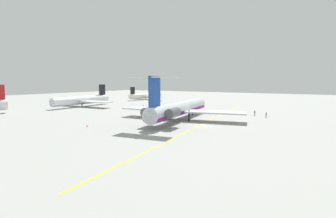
# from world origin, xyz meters

# --- Properties ---
(ground) EXTENTS (358.97, 358.97, 0.00)m
(ground) POSITION_xyz_m (0.00, 0.00, 0.00)
(ground) COLOR #9E9E99
(main_jetliner) EXTENTS (41.35, 36.65, 12.06)m
(main_jetliner) POSITION_xyz_m (3.99, 9.54, 3.29)
(main_jetliner) COLOR silver
(main_jetliner) RESTS_ON ground
(airliner_mid_right) EXTENTS (30.91, 30.51, 9.25)m
(airliner_mid_right) POSITION_xyz_m (15.29, 64.01, 2.72)
(airliner_mid_right) COLOR silver
(airliner_mid_right) RESTS_ON ground
(airliner_far_right) EXTENTS (25.30, 25.11, 7.56)m
(airliner_far_right) POSITION_xyz_m (64.58, 65.83, 2.23)
(airliner_far_right) COLOR silver
(airliner_far_right) RESTS_ON ground
(ground_crew_near_nose) EXTENTS (0.28, 0.41, 1.73)m
(ground_crew_near_nose) POSITION_xyz_m (21.52, -10.21, 1.09)
(ground_crew_near_nose) COLOR black
(ground_crew_near_nose) RESTS_ON ground
(ground_crew_near_tail) EXTENTS (0.45, 0.29, 1.83)m
(ground_crew_near_tail) POSITION_xyz_m (24.78, -6.14, 1.16)
(ground_crew_near_tail) COLOR black
(ground_crew_near_tail) RESTS_ON ground
(ground_crew_portside) EXTENTS (0.35, 0.33, 1.78)m
(ground_crew_portside) POSITION_xyz_m (20.51, 34.50, 1.13)
(ground_crew_portside) COLOR black
(ground_crew_portside) RESTS_ON ground
(safety_cone_nose) EXTENTS (0.40, 0.40, 0.55)m
(safety_cone_nose) POSITION_xyz_m (24.06, 30.35, 0.28)
(safety_cone_nose) COLOR #EA590F
(safety_cone_nose) RESTS_ON ground
(safety_cone_wingtip) EXTENTS (0.40, 0.40, 0.55)m
(safety_cone_wingtip) POSITION_xyz_m (24.01, 28.51, 0.28)
(safety_cone_wingtip) COLOR #EA590F
(safety_cone_wingtip) RESTS_ON ground
(safety_cone_tail) EXTENTS (0.40, 0.40, 0.55)m
(safety_cone_tail) POSITION_xyz_m (-16.73, 22.85, 0.28)
(safety_cone_tail) COLOR #EA590F
(safety_cone_tail) RESTS_ON ground
(taxiway_centreline) EXTENTS (97.90, 12.48, 0.01)m
(taxiway_centreline) POSITION_xyz_m (5.14, 1.61, 0.00)
(taxiway_centreline) COLOR gold
(taxiway_centreline) RESTS_ON ground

